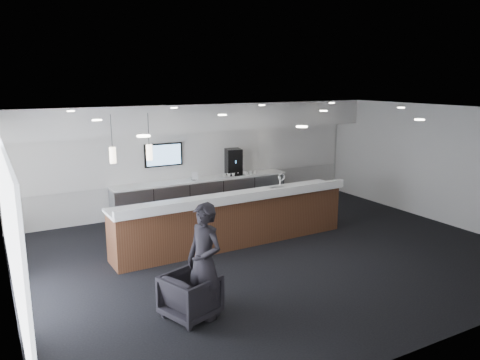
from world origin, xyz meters
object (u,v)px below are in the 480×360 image
armchair (191,295)px  service_counter (234,219)px  coffee_machine (233,162)px  lounge_guest (205,261)px

armchair → service_counter: bearing=-59.4°
service_counter → armchair: (-2.13, -2.58, -0.22)m
coffee_machine → lounge_guest: 6.44m
coffee_machine → lounge_guest: size_ratio=0.41×
armchair → lounge_guest: (0.20, -0.10, 0.56)m
coffee_machine → armchair: coffee_machine is taller
coffee_machine → lounge_guest: (-3.40, -5.45, -0.41)m
service_counter → lounge_guest: bearing=-127.3°
armchair → coffee_machine: bearing=-53.7°
coffee_machine → armchair: 6.53m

